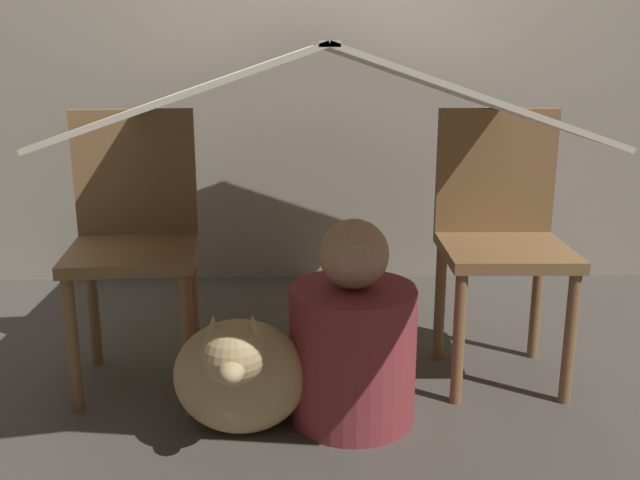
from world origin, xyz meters
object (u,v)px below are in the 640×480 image
at_px(chair_left, 135,233).
at_px(person_front, 353,341).
at_px(chair_right, 501,231).
at_px(dog, 239,373).

xyz_separation_m(chair_left, person_front, (0.67, -0.31, -0.24)).
xyz_separation_m(chair_right, person_front, (-0.49, -0.31, -0.24)).
bearing_deg(dog, chair_left, 130.80).
bearing_deg(chair_right, person_front, -146.88).
height_order(chair_right, person_front, chair_right).
distance_m(chair_left, chair_right, 1.15).
relative_size(chair_left, chair_right, 1.00).
distance_m(chair_right, dog, 0.94).
height_order(chair_left, dog, chair_left).
distance_m(person_front, dog, 0.33).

